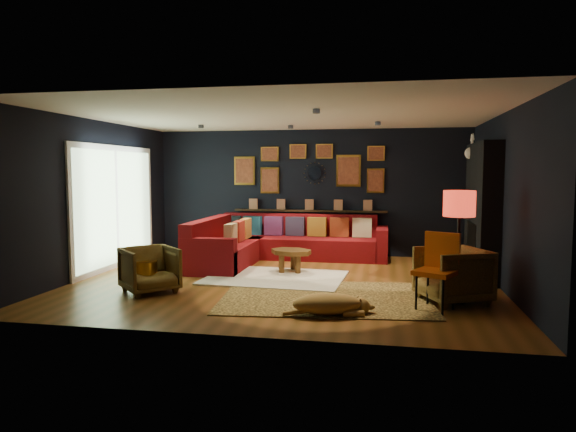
% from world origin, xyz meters
% --- Properties ---
extents(floor, '(6.50, 6.50, 0.00)m').
position_xyz_m(floor, '(0.00, 0.00, 0.00)').
color(floor, brown).
rests_on(floor, ground).
extents(room_walls, '(6.50, 6.50, 6.50)m').
position_xyz_m(room_walls, '(0.00, 0.00, 1.59)').
color(room_walls, black).
rests_on(room_walls, ground).
extents(sectional, '(3.41, 2.69, 0.86)m').
position_xyz_m(sectional, '(-0.61, 1.81, 0.32)').
color(sectional, maroon).
rests_on(sectional, ground).
extents(ledge, '(3.20, 0.12, 0.04)m').
position_xyz_m(ledge, '(0.00, 2.68, 0.92)').
color(ledge, black).
rests_on(ledge, room_walls).
extents(gallery_wall, '(3.15, 0.04, 1.02)m').
position_xyz_m(gallery_wall, '(-0.01, 2.72, 1.81)').
color(gallery_wall, gold).
rests_on(gallery_wall, room_walls).
extents(sunburst_mirror, '(0.47, 0.16, 0.47)m').
position_xyz_m(sunburst_mirror, '(0.10, 2.72, 1.70)').
color(sunburst_mirror, silver).
rests_on(sunburst_mirror, room_walls).
extents(fireplace, '(0.31, 1.60, 2.20)m').
position_xyz_m(fireplace, '(3.09, 0.90, 1.02)').
color(fireplace, black).
rests_on(fireplace, ground).
extents(deer_head, '(0.50, 0.28, 0.45)m').
position_xyz_m(deer_head, '(3.14, 1.40, 2.05)').
color(deer_head, white).
rests_on(deer_head, fireplace).
extents(sliding_door, '(0.06, 2.80, 2.20)m').
position_xyz_m(sliding_door, '(-3.22, 0.60, 1.10)').
color(sliding_door, white).
rests_on(sliding_door, ground).
extents(ceiling_spots, '(3.30, 2.50, 0.06)m').
position_xyz_m(ceiling_spots, '(-0.00, 0.80, 2.56)').
color(ceiling_spots, black).
rests_on(ceiling_spots, room_walls).
extents(shag_rug, '(2.28, 1.72, 0.03)m').
position_xyz_m(shag_rug, '(-0.19, 0.18, 0.01)').
color(shag_rug, silver).
rests_on(shag_rug, ground).
extents(leopard_rug, '(3.01, 2.29, 0.02)m').
position_xyz_m(leopard_rug, '(0.76, -0.94, 0.01)').
color(leopard_rug, tan).
rests_on(leopard_rug, ground).
extents(coffee_table, '(0.90, 0.80, 0.38)m').
position_xyz_m(coffee_table, '(-0.02, 0.68, 0.33)').
color(coffee_table, '#573717').
rests_on(coffee_table, shag_rug).
extents(pouf, '(0.48, 0.48, 0.31)m').
position_xyz_m(pouf, '(-1.19, 1.50, 0.19)').
color(pouf, maroon).
rests_on(pouf, shag_rug).
extents(armchair_left, '(0.97, 0.97, 0.73)m').
position_xyz_m(armchair_left, '(-1.76, -1.09, 0.36)').
color(armchair_left, '#A37D31').
rests_on(armchair_left, ground).
extents(armchair_right, '(1.00, 1.02, 0.81)m').
position_xyz_m(armchair_right, '(2.44, -0.86, 0.41)').
color(armchair_right, '#A37D31').
rests_on(armchair_right, ground).
extents(gold_stool, '(0.35, 0.35, 0.44)m').
position_xyz_m(gold_stool, '(-1.88, -1.00, 0.22)').
color(gold_stool, gold).
rests_on(gold_stool, ground).
extents(orange_chair, '(0.62, 0.62, 0.97)m').
position_xyz_m(orange_chair, '(2.22, -1.23, 0.57)').
color(orange_chair, black).
rests_on(orange_chair, ground).
extents(floor_lamp, '(0.41, 0.41, 1.49)m').
position_xyz_m(floor_lamp, '(2.50, -0.85, 1.25)').
color(floor_lamp, black).
rests_on(floor_lamp, ground).
extents(dog, '(1.24, 0.81, 0.36)m').
position_xyz_m(dog, '(0.88, -1.80, 0.20)').
color(dog, '#B18241').
rests_on(dog, leopard_rug).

